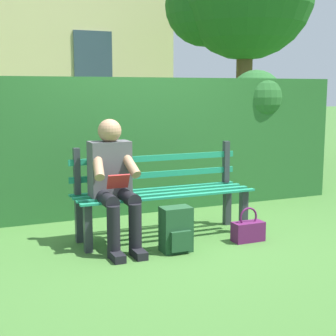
% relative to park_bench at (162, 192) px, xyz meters
% --- Properties ---
extents(ground, '(60.00, 60.00, 0.00)m').
position_rel_park_bench_xyz_m(ground, '(0.00, 0.06, -0.44)').
color(ground, '#3D6B2D').
extents(park_bench, '(1.79, 0.50, 0.91)m').
position_rel_park_bench_xyz_m(park_bench, '(0.00, 0.00, 0.00)').
color(park_bench, '#2D3338').
rests_on(park_bench, ground).
extents(person_seated, '(0.44, 0.73, 1.19)m').
position_rel_park_bench_xyz_m(person_seated, '(0.55, 0.17, 0.19)').
color(person_seated, '#4C4C51').
rests_on(person_seated, ground).
extents(hedge_backdrop, '(4.75, 0.88, 1.72)m').
position_rel_park_bench_xyz_m(hedge_backdrop, '(-0.48, -1.33, 0.41)').
color(hedge_backdrop, '#265B28').
rests_on(hedge_backdrop, ground).
extents(backpack, '(0.27, 0.25, 0.41)m').
position_rel_park_bench_xyz_m(backpack, '(0.08, 0.53, -0.24)').
color(backpack, '#1E4728').
rests_on(backpack, ground).
extents(handbag, '(0.31, 0.15, 0.34)m').
position_rel_park_bench_xyz_m(handbag, '(-0.70, 0.52, -0.34)').
color(handbag, '#59194C').
rests_on(handbag, ground).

